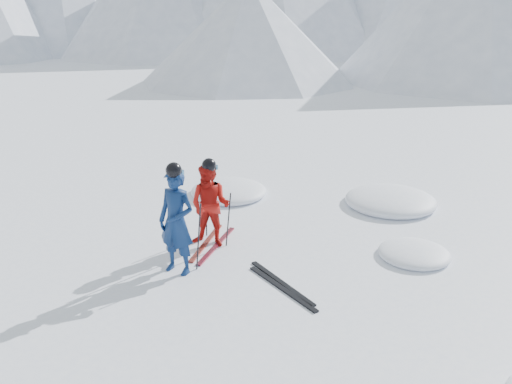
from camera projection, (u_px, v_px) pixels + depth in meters
The scene contains 12 objects.
ground at pixel (323, 283), 8.79m from camera, with size 160.00×160.00×0.00m, color white.
skier_blue at pixel (176, 222), 8.88m from camera, with size 0.66×0.43×1.81m, color navy.
skier_red at pixel (210, 206), 9.91m from camera, with size 0.77×0.60×1.58m, color #B7150E.
pole_blue_left at pixel (170, 232), 9.26m from camera, with size 0.02×0.02×1.21m, color black.
pole_blue_right at pixel (199, 237), 9.04m from camera, with size 0.02×0.02×1.21m, color black.
pole_red_left at pixel (206, 211), 10.35m from camera, with size 0.02×0.02×1.05m, color black.
pole_red_right at pixel (228, 220), 9.96m from camera, with size 0.02×0.02×1.05m, color black.
ski_worn_left at pixel (206, 242), 10.23m from camera, with size 0.09×1.70×0.03m, color black.
ski_worn_right at pixel (216, 245), 10.11m from camera, with size 0.09×1.70×0.03m, color black.
ski_loose_a at pixel (282, 283), 8.78m from camera, with size 0.09×1.70×0.03m, color black.
ski_loose_b at pixel (282, 288), 8.61m from camera, with size 0.09×1.70×0.03m, color black.
snow_lumps at pixel (344, 217), 11.47m from camera, with size 8.86×6.69×0.44m.
Camera 1 is at (3.47, -7.05, 4.35)m, focal length 38.00 mm.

